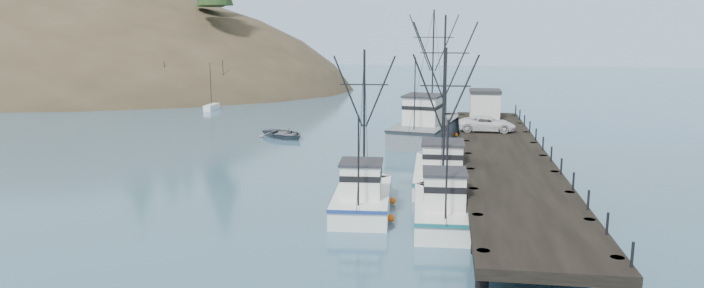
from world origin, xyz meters
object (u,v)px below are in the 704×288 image
Objects in this scene: work_vessel at (428,127)px; motorboat at (284,138)px; pier at (505,158)px; pickup_truck at (487,124)px; pier_shed at (485,104)px; trawler_far at (442,171)px; trawler_mid at (363,196)px; trawler_near at (443,208)px.

work_vessel reaches higher than motorboat.
pier is 17.38m from work_vessel.
pier is 9.11× the size of pickup_truck.
work_vessel reaches higher than pier.
pier_shed reaches higher than pickup_truck.
pier_shed is at bearing -1.72° from pickup_truck.
trawler_far reaches higher than pier_shed.
work_vessel is at bearing 95.03° from trawler_far.
trawler_mid is 3.11× the size of pier_shed.
trawler_mid is (-4.81, 1.70, -0.00)m from trawler_near.
trawler_far is at bearing 160.95° from pickup_truck.
pickup_truck is 20.35m from motorboat.
pier_shed is at bearing 78.27° from trawler_far.
pier is 10.97m from trawler_near.
trawler_near is 3.17× the size of pier_shed.
trawler_near is 9.03m from trawler_far.
trawler_mid is at bearing -122.50° from trawler_far.
trawler_far reaches higher than trawler_near.
motorboat is at bearing 115.39° from trawler_mid.
pickup_truck is (3.71, 10.79, 1.85)m from trawler_far.
motorboat is at bearing 122.38° from trawler_near.
trawler_near is 28.44m from pier_shed.
pickup_truck reaches higher than motorboat.
trawler_mid is 25.89m from motorboat.
pier is at bearing 66.88° from trawler_near.
work_vessel is 4.82× the size of pier_shed.
motorboat is at bearing 74.83° from pickup_truck.
pier is at bearing -69.92° from work_vessel.
trawler_near is 2.10× the size of pickup_truck.
work_vessel is at bearing 93.62° from trawler_near.
pier is at bearing -87.88° from motorboat.
trawler_near reaches higher than trawler_mid.
trawler_near is at bearing -19.48° from trawler_mid.
trawler_near is (-4.30, -10.06, -0.87)m from pier.
motorboat is (-11.09, 23.37, -0.82)m from trawler_mid.
trawler_far is at bearing 57.50° from trawler_mid.
work_vessel is at bearing -46.02° from motorboat.
trawler_near is at bearing -86.38° from work_vessel.
trawler_mid is 2.06× the size of pickup_truck.
pier_shed is at bearing 91.54° from pier.
trawler_near reaches higher than pier_shed.
trawler_mid is (-9.10, -8.36, -0.87)m from pier.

